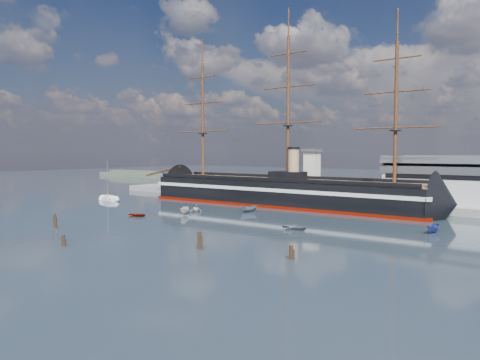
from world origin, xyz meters
The scene contains 16 objects.
ground centered at (0.00, 40.00, 0.00)m, with size 600.00×600.00×0.00m, color #1E2B34.
quay centered at (10.00, 76.00, 0.00)m, with size 180.00×18.00×2.00m, color slate.
quay_tower centered at (3.00, 73.00, 9.75)m, with size 5.00×5.00×15.00m.
shoreline centered at (-139.23, 135.00, 1.45)m, with size 120.00×10.00×4.00m.
warship centered at (-1.59, 60.00, 4.04)m, with size 112.99×17.46×53.94m.
sailboat centered at (-52.24, 36.34, 0.83)m, with size 8.44×3.96×13.01m.
motorboat_a centered at (-8.53, 27.60, 0.00)m, with size 5.98×2.19×2.39m, color #ECE9CC.
motorboat_b centered at (-15.13, 17.68, 0.00)m, with size 2.88×1.15×1.34m, color maroon.
motorboat_c centered at (1.77, 41.30, 0.00)m, with size 5.67×2.08×2.27m, color slate.
motorboat_d centered at (-9.93, 33.19, 0.00)m, with size 5.83×2.52×2.14m, color #EBE7CA.
motorboat_e centered at (26.27, 24.72, 0.00)m, with size 3.31×1.32×1.55m, color slate.
motorboat_f centered at (49.90, 38.35, 0.00)m, with size 5.38×1.97×2.15m, color navy.
piling_near_left centered at (-15.40, -4.42, 0.00)m, with size 0.64×0.64×3.55m, color black.
piling_near_mid centered at (3.59, -13.99, 0.00)m, with size 0.64×0.64×2.60m, color black.
piling_near_right centered at (23.69, -1.44, 0.00)m, with size 0.64×0.64×3.64m, color black.
piling_far_right centered at (39.52, 1.73, 0.00)m, with size 0.64×0.64×2.84m, color black.
Camera 1 is at (76.27, -57.68, 16.26)m, focal length 35.00 mm.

